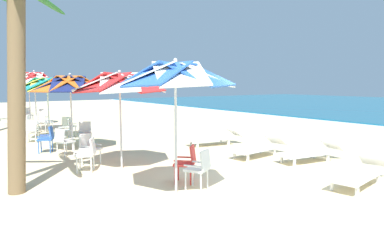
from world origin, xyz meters
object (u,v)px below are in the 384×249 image
(plastic_chair_4, at_px, (85,132))
(palm_tree_0, at_px, (14,63))
(plastic_chair_5, at_px, (47,137))
(plastic_chair_2, at_px, (88,152))
(plastic_chair_9, at_px, (31,130))
(plastic_chair_11, at_px, (45,121))
(sun_lounger_0, at_px, (360,172))
(plastic_chair_10, at_px, (31,123))
(sun_lounger_1, at_px, (310,152))
(sun_lounger_3, at_px, (215,137))
(plastic_chair_8, at_px, (66,129))
(sun_lounger_2, at_px, (259,147))
(beach_umbrella_3, at_px, (47,85))
(beach_umbrella_0, at_px, (175,76))
(beach_umbrella_4, at_px, (34,79))
(beach_umbrella_1, at_px, (120,83))
(plastic_chair_3, at_px, (89,147))
(plastic_chair_6, at_px, (63,140))
(plastic_chair_0, at_px, (200,167))
(beach_umbrella_2, at_px, (70,84))
(plastic_chair_7, at_px, (68,125))
(beach_umbrella_5, at_px, (29,84))
(plastic_chair_1, at_px, (187,161))
(plastic_chair_12, at_px, (43,115))
(plastic_chair_13, at_px, (27,114))

(plastic_chair_4, relative_size, palm_tree_0, 0.20)
(plastic_chair_5, bearing_deg, plastic_chair_2, 5.18)
(plastic_chair_9, bearing_deg, plastic_chair_11, 158.74)
(sun_lounger_0, bearing_deg, plastic_chair_10, -160.66)
(plastic_chair_5, bearing_deg, sun_lounger_1, 45.99)
(sun_lounger_3, bearing_deg, plastic_chair_5, -111.07)
(plastic_chair_11, bearing_deg, plastic_chair_2, -5.01)
(plastic_chair_8, relative_size, sun_lounger_2, 0.39)
(beach_umbrella_3, bearing_deg, beach_umbrella_0, 2.91)
(plastic_chair_8, relative_size, plastic_chair_9, 1.00)
(beach_umbrella_4, height_order, sun_lounger_0, beach_umbrella_4)
(beach_umbrella_1, xyz_separation_m, palm_tree_0, (0.70, -2.53, 0.41))
(plastic_chair_3, relative_size, plastic_chair_11, 1.00)
(plastic_chair_3, distance_m, plastic_chair_6, 1.62)
(plastic_chair_5, distance_m, plastic_chair_6, 0.88)
(beach_umbrella_4, bearing_deg, sun_lounger_0, 17.25)
(plastic_chair_0, xyz_separation_m, beach_umbrella_2, (-5.87, -0.97, 1.72))
(plastic_chair_11, bearing_deg, sun_lounger_0, 16.61)
(beach_umbrella_2, relative_size, plastic_chair_11, 2.99)
(beach_umbrella_1, height_order, beach_umbrella_3, beach_umbrella_1)
(plastic_chair_7, bearing_deg, beach_umbrella_2, -13.11)
(beach_umbrella_0, relative_size, plastic_chair_4, 3.16)
(beach_umbrella_3, relative_size, plastic_chair_9, 2.94)
(plastic_chair_4, height_order, sun_lounger_1, plastic_chair_4)
(sun_lounger_1, relative_size, sun_lounger_2, 1.01)
(beach_umbrella_5, bearing_deg, plastic_chair_11, 0.35)
(plastic_chair_2, height_order, beach_umbrella_3, beach_umbrella_3)
(plastic_chair_5, distance_m, plastic_chair_11, 5.22)
(plastic_chair_10, bearing_deg, plastic_chair_1, 7.62)
(plastic_chair_7, xyz_separation_m, beach_umbrella_5, (-5.59, -0.49, 1.71))
(beach_umbrella_1, distance_m, plastic_chair_11, 8.67)
(plastic_chair_1, relative_size, plastic_chair_2, 1.00)
(beach_umbrella_1, distance_m, sun_lounger_2, 4.68)
(plastic_chair_1, xyz_separation_m, plastic_chair_7, (-8.42, -0.31, 0.00))
(plastic_chair_2, height_order, plastic_chair_7, same)
(beach_umbrella_2, xyz_separation_m, plastic_chair_12, (-8.58, 0.85, -1.72))
(plastic_chair_13, distance_m, sun_lounger_1, 16.14)
(plastic_chair_9, distance_m, sun_lounger_1, 10.06)
(beach_umbrella_0, relative_size, plastic_chair_13, 3.16)
(beach_umbrella_1, relative_size, plastic_chair_4, 2.99)
(plastic_chair_5, height_order, beach_umbrella_3, beach_umbrella_3)
(beach_umbrella_4, bearing_deg, plastic_chair_2, -2.90)
(plastic_chair_1, distance_m, plastic_chair_8, 7.34)
(sun_lounger_2, bearing_deg, beach_umbrella_2, -132.97)
(plastic_chair_8, height_order, sun_lounger_3, plastic_chair_8)
(plastic_chair_1, distance_m, beach_umbrella_3, 8.37)
(plastic_chair_7, bearing_deg, plastic_chair_0, 1.52)
(plastic_chair_13, bearing_deg, sun_lounger_0, 12.40)
(beach_umbrella_5, xyz_separation_m, plastic_chair_13, (-1.11, 0.04, -1.71))
(plastic_chair_2, distance_m, beach_umbrella_3, 6.06)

